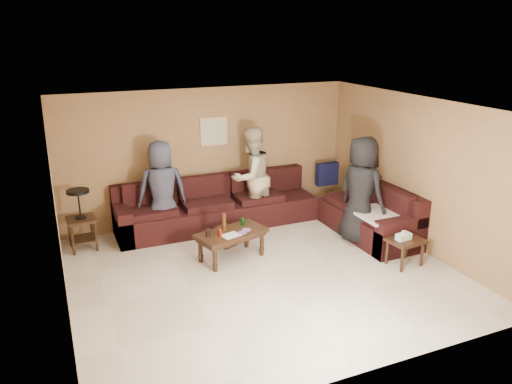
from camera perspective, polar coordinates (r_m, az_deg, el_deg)
room at (r=6.99m, az=0.85°, el=2.89°), size 5.60×5.50×2.50m
sectional_sofa at (r=9.04m, az=1.63°, el=-2.40°), size 4.65×2.90×0.97m
coffee_table at (r=7.90m, az=-2.86°, el=-5.01°), size 1.22×0.84×0.75m
end_table_left at (r=8.67m, az=-19.38°, el=-2.88°), size 0.48×0.48×1.03m
side_table_right at (r=8.03m, az=16.67°, el=-5.54°), size 0.57×0.48×0.58m
waste_bin at (r=8.46m, az=-3.47°, el=-5.06°), size 0.37×0.37×0.33m
wall_art at (r=9.27m, az=-4.84°, el=6.92°), size 0.52×0.04×0.52m
person_left at (r=8.71m, az=-10.68°, el=0.23°), size 0.87×0.59×1.73m
person_middle at (r=9.13m, az=-0.54°, el=1.73°), size 1.08×0.96×1.83m
person_right at (r=8.52m, az=11.94°, el=0.15°), size 0.80×1.02×1.85m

